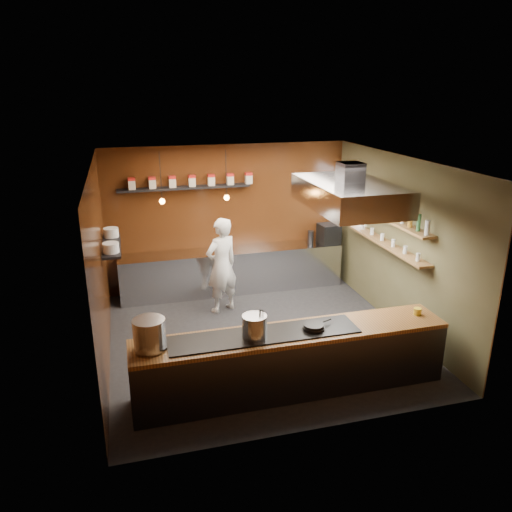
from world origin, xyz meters
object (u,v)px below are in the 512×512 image
object	(u,v)px
stockpot_large	(149,334)
extractor_hood	(349,194)
chef	(222,265)
stockpot_small	(254,326)
espresso_machine	(329,234)

from	to	relation	value
stockpot_large	extractor_hood	bearing A→B (deg)	20.37
extractor_hood	chef	distance (m)	2.86
extractor_hood	stockpot_large	world-z (taller)	extractor_hood
extractor_hood	stockpot_small	bearing A→B (deg)	-146.06
espresso_machine	chef	bearing A→B (deg)	-166.39
extractor_hood	stockpot_small	world-z (taller)	extractor_hood
espresso_machine	chef	distance (m)	2.66
stockpot_small	chef	distance (m)	2.91
extractor_hood	stockpot_large	xyz separation A→B (m)	(-3.21, -1.19, -1.37)
stockpot_large	chef	bearing A→B (deg)	62.29
stockpot_small	espresso_machine	bearing A→B (deg)	54.78
stockpot_small	espresso_machine	world-z (taller)	espresso_machine
chef	stockpot_large	bearing A→B (deg)	37.31
stockpot_large	espresso_machine	xyz separation A→B (m)	(4.01, 3.70, -0.03)
extractor_hood	espresso_machine	distance (m)	2.98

